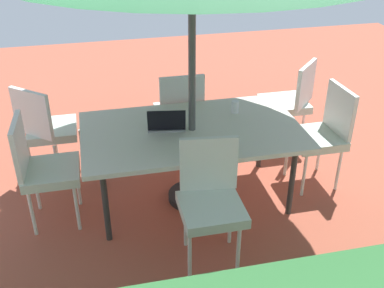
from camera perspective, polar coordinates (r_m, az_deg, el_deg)
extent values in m
cube|color=#9E4C38|center=(4.46, 0.00, -6.67)|extent=(10.00, 10.00, 0.02)
cube|color=silver|center=(4.07, 0.00, 1.55)|extent=(1.89, 1.10, 0.04)
cylinder|color=#333333|center=(4.79, 8.26, 0.86)|extent=(0.05, 0.05, 0.69)
cylinder|color=#333333|center=(4.53, -10.99, -1.28)|extent=(0.05, 0.05, 0.69)
cylinder|color=#333333|center=(4.17, 11.97, -4.34)|extent=(0.05, 0.05, 0.69)
cylinder|color=#333333|center=(3.86, -10.36, -7.27)|extent=(0.05, 0.05, 0.69)
cylinder|color=#4C4C4C|center=(3.86, 0.00, 8.03)|extent=(0.06, 0.06, 2.42)
cylinder|color=black|center=(4.44, 0.00, -6.25)|extent=(0.44, 0.44, 0.06)
cube|color=silver|center=(5.20, 11.03, 4.78)|extent=(0.46, 0.46, 0.08)
cube|color=white|center=(5.03, 13.55, 6.94)|extent=(0.33, 0.34, 0.45)
cylinder|color=white|center=(5.52, 9.75, 3.40)|extent=(0.03, 0.03, 0.45)
cylinder|color=white|center=(5.22, 8.19, 1.92)|extent=(0.03, 0.03, 0.45)
cylinder|color=white|center=(5.42, 13.24, 2.47)|extent=(0.03, 0.03, 0.45)
cylinder|color=white|center=(5.11, 11.85, 0.90)|extent=(0.03, 0.03, 0.45)
cube|color=silver|center=(4.77, -16.50, 1.65)|extent=(0.46, 0.46, 0.08)
cube|color=white|center=(4.53, -18.76, 3.48)|extent=(0.36, 0.32, 0.45)
cylinder|color=white|center=(4.89, -13.10, -0.66)|extent=(0.03, 0.03, 0.45)
cylinder|color=white|center=(5.12, -16.18, 0.33)|extent=(0.03, 0.03, 0.45)
cylinder|color=white|center=(4.67, -15.91, -2.63)|extent=(0.03, 0.03, 0.45)
cylinder|color=white|center=(4.91, -19.00, -1.50)|extent=(0.03, 0.03, 0.45)
cube|color=silver|center=(3.53, 2.38, -7.87)|extent=(0.46, 0.46, 0.08)
cube|color=white|center=(3.55, 2.02, -2.41)|extent=(0.44, 0.09, 0.45)
cylinder|color=white|center=(3.55, -0.28, -13.21)|extent=(0.03, 0.03, 0.45)
cylinder|color=white|center=(3.59, 5.60, -12.78)|extent=(0.03, 0.03, 0.45)
cylinder|color=white|center=(3.82, -0.78, -9.53)|extent=(0.03, 0.03, 0.45)
cylinder|color=white|center=(3.86, 4.63, -9.18)|extent=(0.03, 0.03, 0.45)
cube|color=silver|center=(4.11, -16.60, -3.24)|extent=(0.46, 0.46, 0.08)
cube|color=white|center=(4.01, -20.10, -0.31)|extent=(0.05, 0.44, 0.45)
cylinder|color=white|center=(4.09, -13.71, -7.50)|extent=(0.03, 0.03, 0.45)
cylinder|color=white|center=(4.38, -13.61, -4.67)|extent=(0.03, 0.03, 0.45)
cylinder|color=white|center=(4.13, -18.72, -7.88)|extent=(0.03, 0.03, 0.45)
cylinder|color=white|center=(4.42, -18.26, -5.06)|extent=(0.03, 0.03, 0.45)
cube|color=silver|center=(4.57, 14.68, 0.66)|extent=(0.46, 0.46, 0.08)
cube|color=white|center=(4.56, 17.41, 3.92)|extent=(0.07, 0.44, 0.45)
cylinder|color=white|center=(4.76, 11.36, -1.39)|extent=(0.03, 0.03, 0.45)
cylinder|color=white|center=(4.49, 13.36, -3.67)|extent=(0.03, 0.03, 0.45)
cylinder|color=white|center=(4.92, 15.11, -0.77)|extent=(0.03, 0.03, 0.45)
cylinder|color=white|center=(4.66, 17.26, -2.93)|extent=(0.03, 0.03, 0.45)
cube|color=silver|center=(4.90, -1.63, 3.72)|extent=(0.46, 0.46, 0.08)
cube|color=white|center=(4.60, -1.19, 5.56)|extent=(0.44, 0.04, 0.45)
cylinder|color=white|center=(5.20, -0.01, 2.15)|extent=(0.03, 0.03, 0.45)
cylinder|color=white|center=(5.15, -3.94, 1.75)|extent=(0.03, 0.03, 0.45)
cylinder|color=white|center=(4.90, 0.87, 0.23)|extent=(0.03, 0.03, 0.45)
cylinder|color=white|center=(4.84, -3.28, -0.22)|extent=(0.03, 0.03, 0.45)
cube|color=gray|center=(4.11, -3.07, 2.20)|extent=(0.35, 0.27, 0.02)
cube|color=black|center=(3.96, -3.10, 2.85)|extent=(0.32, 0.10, 0.20)
cylinder|color=white|center=(4.35, 5.23, 4.47)|extent=(0.07, 0.07, 0.11)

